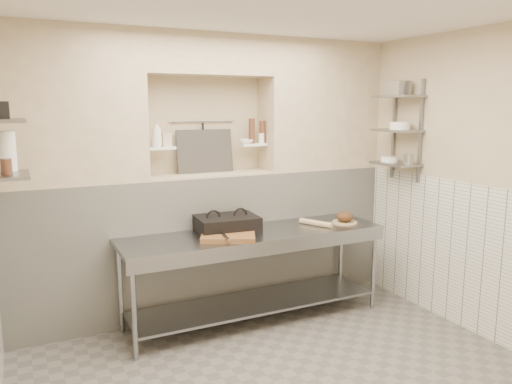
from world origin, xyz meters
TOP-DOWN VIEW (x-y plane):
  - wall_right at (2.05, 0.00)m, footprint 0.10×3.90m
  - wall_back at (0.00, 2.00)m, footprint 4.00×0.10m
  - backwall_lower at (0.00, 1.75)m, footprint 4.00×0.40m
  - alcove_sill at (0.00, 1.75)m, footprint 1.30×0.40m
  - backwall_pillar_left at (-1.33, 1.75)m, footprint 1.35×0.40m
  - backwall_pillar_right at (1.33, 1.75)m, footprint 1.35×0.40m
  - backwall_header at (0.00, 1.75)m, footprint 1.30×0.40m
  - wainscot_right at (1.99, 0.00)m, footprint 0.02×3.90m
  - alcove_shelf_left at (-0.50, 1.75)m, footprint 0.28×0.16m
  - alcove_shelf_right at (0.50, 1.75)m, footprint 0.28×0.16m
  - utensil_rail at (0.00, 1.92)m, footprint 0.70×0.02m
  - hanging_steel at (0.00, 1.90)m, footprint 0.02×0.02m
  - splash_panel at (0.00, 1.85)m, footprint 0.60×0.08m
  - wall_shelf_left_lower at (-1.84, 1.05)m, footprint 0.30×0.50m
  - wall_shelf_left_upper at (-1.84, 1.05)m, footprint 0.30×0.50m
  - shelf_rail_right_a at (1.98, 1.25)m, footprint 0.03×0.03m
  - shelf_rail_right_b at (1.98, 0.85)m, footprint 0.03×0.03m
  - wall_shelf_right_lower at (1.84, 1.05)m, footprint 0.30×0.50m
  - wall_shelf_right_mid at (1.84, 1.05)m, footprint 0.30×0.50m
  - wall_shelf_right_upper at (1.84, 1.05)m, footprint 0.30×0.50m
  - prep_table at (0.25, 1.18)m, footprint 2.60×0.70m
  - panini_press at (0.02, 1.31)m, footprint 0.61×0.46m
  - cutting_board at (-0.07, 1.08)m, footprint 0.59×0.51m
  - knife_blade at (0.20, 1.13)m, footprint 0.24×0.08m
  - tongs at (-0.14, 0.97)m, footprint 0.06×0.25m
  - mixing_bowl at (0.31, 1.39)m, footprint 0.26×0.26m
  - rolling_pin at (0.93, 1.16)m, footprint 0.21×0.36m
  - bread_board at (1.26, 1.12)m, footprint 0.26×0.26m
  - bread_loaf at (1.26, 1.12)m, footprint 0.18×0.18m
  - bottle_soap at (-0.53, 1.73)m, footprint 0.13×0.13m
  - jar_alcove at (-0.43, 1.77)m, footprint 0.09×0.09m
  - bowl_alcove at (0.42, 1.74)m, footprint 0.16×0.16m
  - condiment_a at (0.61, 1.74)m, footprint 0.06×0.06m
  - condiment_b at (0.49, 1.75)m, footprint 0.07×0.07m
  - condiment_c at (0.59, 1.73)m, footprint 0.06×0.06m
  - jug_left at (-1.84, 1.23)m, footprint 0.15×0.15m
  - jar_left at (-1.84, 1.00)m, footprint 0.08×0.08m
  - box_left_upper at (-1.84, 1.02)m, footprint 0.10×0.10m
  - bowl_right at (1.84, 1.15)m, footprint 0.18×0.18m
  - canister_right at (1.84, 0.86)m, footprint 0.11×0.11m
  - bowl_right_mid at (1.84, 1.01)m, footprint 0.21×0.21m
  - basket_right at (1.84, 1.08)m, footprint 0.21×0.24m

SIDE VIEW (x-z plane):
  - prep_table at x=0.25m, z-range 0.19..1.09m
  - backwall_lower at x=0.00m, z-range 0.00..1.40m
  - wainscot_right at x=1.99m, z-range 0.00..1.40m
  - bread_board at x=1.26m, z-range 0.90..0.92m
  - cutting_board at x=-0.07m, z-range 0.90..0.94m
  - mixing_bowl at x=0.31m, z-range 0.90..0.95m
  - rolling_pin at x=0.93m, z-range 0.90..0.96m
  - knife_blade at x=0.20m, z-range 0.95..0.95m
  - tongs at x=-0.14m, z-range 0.95..0.97m
  - bread_loaf at x=1.26m, z-range 0.92..1.02m
  - panini_press at x=0.02m, z-range 0.90..1.06m
  - wall_right at x=2.05m, z-range 0.00..2.80m
  - wall_back at x=0.00m, z-range 0.00..2.80m
  - alcove_sill at x=0.00m, z-range 1.40..1.42m
  - wall_shelf_right_lower at x=1.84m, z-range 1.49..1.51m
  - bowl_right at x=1.84m, z-range 1.51..1.57m
  - canister_right at x=1.84m, z-range 1.51..1.62m
  - wall_shelf_left_lower at x=-1.84m, z-range 1.59..1.61m
  - splash_panel at x=0.00m, z-range 1.42..1.86m
  - jar_left at x=-1.84m, z-range 1.61..1.73m
  - alcove_shelf_left at x=-0.50m, z-range 1.69..1.71m
  - alcove_shelf_right at x=0.50m, z-range 1.69..1.71m
  - bowl_alcove at x=0.42m, z-range 1.71..1.76m
  - jug_left at x=-1.84m, z-range 1.61..1.92m
  - condiment_c at x=0.59m, z-range 1.71..1.82m
  - jar_alcove at x=-0.43m, z-range 1.71..1.84m
  - hanging_steel at x=0.00m, z-range 1.63..1.93m
  - condiment_a at x=0.61m, z-range 1.71..1.95m
  - bottle_soap at x=-0.53m, z-range 1.71..1.96m
  - condiment_b at x=0.49m, z-range 1.71..1.97m
  - shelf_rail_right_a at x=1.98m, z-range 1.33..2.38m
  - shelf_rail_right_b at x=1.98m, z-range 1.33..2.38m
  - wall_shelf_right_mid at x=1.84m, z-range 1.84..1.86m
  - bowl_right_mid at x=1.84m, z-range 1.86..1.94m
  - utensil_rail at x=0.00m, z-range 1.94..1.96m
  - wall_shelf_left_upper at x=-1.84m, z-range 1.99..2.01m
  - box_left_upper at x=-1.84m, z-range 2.01..2.14m
  - backwall_pillar_left at x=-1.33m, z-range 1.40..2.80m
  - backwall_pillar_right at x=1.33m, z-range 1.40..2.80m
  - wall_shelf_right_upper at x=1.84m, z-range 2.19..2.21m
  - basket_right at x=1.84m, z-range 2.21..2.36m
  - backwall_header at x=0.00m, z-range 2.40..2.80m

